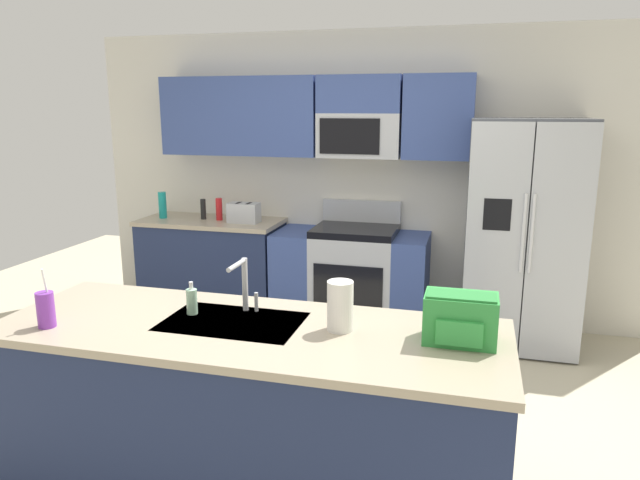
% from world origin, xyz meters
% --- Properties ---
extents(ground_plane, '(9.00, 9.00, 0.00)m').
position_xyz_m(ground_plane, '(0.00, 0.00, 0.00)').
color(ground_plane, beige).
rests_on(ground_plane, ground).
extents(kitchen_wall_unit, '(5.20, 0.43, 2.60)m').
position_xyz_m(kitchen_wall_unit, '(-0.14, 2.08, 1.47)').
color(kitchen_wall_unit, silver).
rests_on(kitchen_wall_unit, ground).
extents(back_counter, '(1.33, 0.63, 0.90)m').
position_xyz_m(back_counter, '(-1.40, 1.80, 0.45)').
color(back_counter, '#1E2A4D').
rests_on(back_counter, ground).
extents(range_oven, '(1.36, 0.61, 1.10)m').
position_xyz_m(range_oven, '(-0.05, 1.80, 0.44)').
color(range_oven, '#B7BABF').
rests_on(range_oven, ground).
extents(refrigerator, '(0.90, 0.76, 1.85)m').
position_xyz_m(refrigerator, '(1.39, 1.73, 0.93)').
color(refrigerator, '#4C4F54').
rests_on(refrigerator, ground).
extents(island_counter, '(2.48, 0.88, 0.90)m').
position_xyz_m(island_counter, '(-0.03, -0.67, 0.45)').
color(island_counter, '#1E2A4D').
rests_on(island_counter, ground).
extents(toaster, '(0.28, 0.16, 0.18)m').
position_xyz_m(toaster, '(-1.04, 1.75, 0.99)').
color(toaster, '#B7BABF').
rests_on(toaster, back_counter).
extents(pepper_mill, '(0.05, 0.05, 0.19)m').
position_xyz_m(pepper_mill, '(-1.47, 1.80, 1.00)').
color(pepper_mill, black).
rests_on(pepper_mill, back_counter).
extents(bottle_red, '(0.06, 0.06, 0.21)m').
position_xyz_m(bottle_red, '(-1.31, 1.80, 1.00)').
color(bottle_red, red).
rests_on(bottle_red, back_counter).
extents(bottle_teal, '(0.07, 0.07, 0.25)m').
position_xyz_m(bottle_teal, '(-1.87, 1.75, 1.02)').
color(bottle_teal, teal).
rests_on(bottle_teal, back_counter).
extents(sink_faucet, '(0.09, 0.21, 0.28)m').
position_xyz_m(sink_faucet, '(-0.12, -0.48, 1.07)').
color(sink_faucet, '#B7BABF').
rests_on(sink_faucet, island_counter).
extents(drink_cup_purple, '(0.08, 0.08, 0.29)m').
position_xyz_m(drink_cup_purple, '(-0.96, -0.92, 0.99)').
color(drink_cup_purple, purple).
rests_on(drink_cup_purple, island_counter).
extents(soap_dispenser, '(0.06, 0.06, 0.17)m').
position_xyz_m(soap_dispenser, '(-0.37, -0.57, 0.97)').
color(soap_dispenser, '#A5D8B2').
rests_on(soap_dispenser, island_counter).
extents(paper_towel_roll, '(0.12, 0.12, 0.24)m').
position_xyz_m(paper_towel_roll, '(0.41, -0.59, 1.02)').
color(paper_towel_roll, white).
rests_on(paper_towel_roll, island_counter).
extents(backpack, '(0.32, 0.22, 0.23)m').
position_xyz_m(backpack, '(0.96, -0.60, 1.02)').
color(backpack, green).
rests_on(backpack, island_counter).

